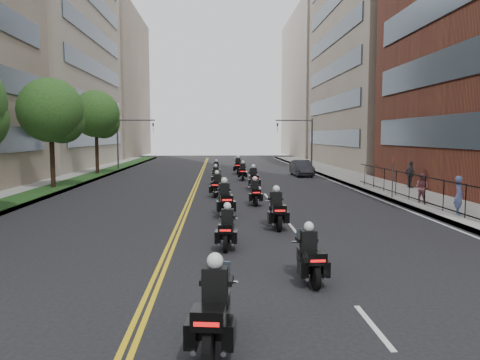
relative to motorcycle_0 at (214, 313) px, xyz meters
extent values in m
plane|color=black|center=(-0.08, 0.84, -0.67)|extent=(160.00, 160.00, 0.00)
cube|color=gray|center=(11.92, 25.84, -0.60)|extent=(4.00, 90.00, 0.15)
cube|color=gray|center=(-12.08, 25.84, -0.60)|extent=(4.00, 90.00, 0.15)
cube|color=#183C15|center=(-11.28, 25.84, -0.50)|extent=(2.00, 90.00, 0.04)
cube|color=#333F4C|center=(13.87, 17.84, 2.83)|extent=(0.12, 25.80, 1.80)
cube|color=#333F4C|center=(13.87, 17.84, 6.83)|extent=(0.12, 25.80, 1.80)
cube|color=gray|center=(21.42, 48.84, 14.33)|extent=(15.00, 28.00, 30.00)
cube|color=#333F4C|center=(13.87, 48.84, 2.83)|extent=(0.12, 24.08, 1.80)
cube|color=#333F4C|center=(13.87, 48.84, 6.83)|extent=(0.12, 24.08, 1.80)
cube|color=#333F4C|center=(13.87, 48.84, 10.83)|extent=(0.12, 24.08, 1.80)
cube|color=#333F4C|center=(13.87, 48.84, 14.83)|extent=(0.12, 24.08, 1.80)
cube|color=#333F4C|center=(13.87, 48.84, 18.83)|extent=(0.12, 24.08, 1.80)
cube|color=#AC9E8B|center=(21.42, 78.84, 12.33)|extent=(15.00, 28.00, 26.00)
cube|color=#AC9E8B|center=(-22.08, 48.84, 16.33)|extent=(16.00, 28.00, 34.00)
cube|color=#333F4C|center=(-14.03, 48.84, 2.83)|extent=(0.12, 24.08, 1.80)
cube|color=#333F4C|center=(-14.03, 48.84, 6.83)|extent=(0.12, 24.08, 1.80)
cube|color=#333F4C|center=(-14.03, 48.84, 10.83)|extent=(0.12, 24.08, 1.80)
cube|color=#333F4C|center=(-14.03, 48.84, 14.83)|extent=(0.12, 24.08, 1.80)
cube|color=gray|center=(-22.08, 78.84, 12.33)|extent=(16.00, 28.00, 26.00)
cube|color=black|center=(10.92, 12.84, 0.93)|extent=(0.05, 28.00, 0.05)
cube|color=black|center=(10.92, 12.84, -0.37)|extent=(0.05, 28.00, 0.05)
cylinder|color=#311E16|center=(-11.28, 24.84, 1.88)|extent=(0.32, 0.32, 5.11)
sphere|color=#1D4C19|center=(-11.28, 24.84, 4.80)|extent=(4.40, 4.40, 4.40)
sphere|color=#1D4C19|center=(-10.68, 25.24, 4.07)|extent=(3.08, 3.08, 3.08)
cylinder|color=#311E16|center=(-11.28, 36.84, 2.02)|extent=(0.32, 0.32, 5.39)
sphere|color=#1D4C19|center=(-11.28, 36.84, 5.10)|extent=(4.40, 4.40, 4.40)
sphere|color=#1D4C19|center=(-10.68, 37.24, 4.33)|extent=(3.08, 3.08, 3.08)
cylinder|color=#3F3F44|center=(10.42, 42.84, 2.13)|extent=(0.18, 0.18, 5.60)
cylinder|color=#3F3F44|center=(8.42, 42.84, 4.73)|extent=(4.00, 0.14, 0.14)
imported|color=black|center=(6.62, 42.84, 3.93)|extent=(0.16, 0.20, 1.00)
cylinder|color=#3F3F44|center=(-10.58, 42.84, 2.13)|extent=(0.18, 0.18, 5.60)
cylinder|color=#3F3F44|center=(-8.58, 42.84, 4.73)|extent=(4.00, 0.14, 0.14)
imported|color=black|center=(-6.78, 42.84, 3.93)|extent=(0.16, 0.20, 1.00)
cylinder|color=black|center=(-0.09, -0.72, -0.33)|extent=(0.22, 0.70, 0.69)
cylinder|color=black|center=(0.11, 0.89, -0.33)|extent=(0.22, 0.70, 0.69)
cube|color=black|center=(0.01, 0.08, -0.05)|extent=(0.59, 1.41, 0.40)
cube|color=silver|center=(0.02, 0.13, -0.28)|extent=(0.45, 0.60, 0.30)
cube|color=black|center=(-0.09, -0.72, 0.20)|extent=(0.57, 0.49, 0.32)
cube|color=red|center=(-0.11, -0.93, 0.18)|extent=(0.41, 0.08, 0.07)
cube|color=black|center=(0.02, 0.13, 0.46)|extent=(0.48, 0.34, 0.63)
sphere|color=silver|center=(0.02, 0.14, 0.89)|extent=(0.29, 0.29, 0.29)
cylinder|color=black|center=(2.45, 3.10, -0.36)|extent=(0.15, 0.63, 0.62)
cylinder|color=black|center=(2.39, 4.56, -0.36)|extent=(0.15, 0.63, 0.62)
cube|color=black|center=(2.42, 3.83, -0.11)|extent=(0.43, 1.25, 0.37)
cube|color=silver|center=(2.42, 3.87, -0.32)|extent=(0.37, 0.52, 0.27)
cube|color=black|center=(2.45, 3.10, 0.11)|extent=(0.49, 0.40, 0.29)
cube|color=red|center=(2.46, 2.90, 0.10)|extent=(0.37, 0.04, 0.06)
cube|color=black|center=(2.42, 3.87, 0.35)|extent=(0.41, 0.27, 0.57)
sphere|color=silver|center=(2.42, 3.88, 0.74)|extent=(0.27, 0.27, 0.27)
cylinder|color=black|center=(0.33, 6.85, -0.37)|extent=(0.18, 0.62, 0.62)
cylinder|color=black|center=(0.46, 8.29, -0.37)|extent=(0.18, 0.62, 0.62)
cube|color=black|center=(0.40, 7.57, -0.11)|extent=(0.49, 1.25, 0.36)
cube|color=silver|center=(0.40, 7.62, -0.32)|extent=(0.39, 0.53, 0.27)
cube|color=black|center=(0.33, 6.85, 0.10)|extent=(0.50, 0.42, 0.29)
cube|color=red|center=(0.31, 6.66, 0.09)|extent=(0.36, 0.06, 0.06)
cube|color=black|center=(0.40, 7.62, 0.34)|extent=(0.42, 0.29, 0.56)
sphere|color=silver|center=(0.40, 7.63, 0.72)|extent=(0.26, 0.26, 0.26)
cylinder|color=black|center=(2.48, 10.04, -0.32)|extent=(0.15, 0.70, 0.70)
cylinder|color=black|center=(2.46, 11.68, -0.32)|extent=(0.15, 0.70, 0.70)
cube|color=black|center=(2.47, 10.86, -0.04)|extent=(0.45, 1.39, 0.41)
cube|color=silver|center=(2.47, 10.91, -0.27)|extent=(0.40, 0.57, 0.31)
cube|color=black|center=(2.48, 10.04, 0.21)|extent=(0.54, 0.44, 0.33)
cube|color=red|center=(2.48, 9.82, 0.19)|extent=(0.41, 0.04, 0.07)
cube|color=black|center=(2.47, 10.91, 0.48)|extent=(0.46, 0.29, 0.64)
sphere|color=silver|center=(2.47, 10.92, 0.91)|extent=(0.30, 0.30, 0.30)
cylinder|color=black|center=(0.48, 12.86, -0.31)|extent=(0.22, 0.74, 0.73)
cylinder|color=black|center=(0.32, 14.58, -0.31)|extent=(0.22, 0.74, 0.73)
cube|color=black|center=(0.40, 13.72, -0.01)|extent=(0.58, 1.49, 0.43)
cube|color=silver|center=(0.39, 13.77, -0.25)|extent=(0.46, 0.63, 0.32)
cube|color=black|center=(0.48, 12.86, 0.25)|extent=(0.60, 0.50, 0.34)
cube|color=red|center=(0.50, 12.64, 0.23)|extent=(0.43, 0.07, 0.08)
cube|color=black|center=(0.39, 13.77, 0.53)|extent=(0.50, 0.34, 0.67)
sphere|color=silver|center=(0.39, 13.79, 0.99)|extent=(0.31, 0.31, 0.31)
cylinder|color=black|center=(2.11, 16.53, -0.36)|extent=(0.13, 0.63, 0.63)
cylinder|color=black|center=(2.11, 18.00, -0.36)|extent=(0.13, 0.63, 0.63)
cube|color=black|center=(2.11, 17.26, -0.10)|extent=(0.39, 1.24, 0.37)
cube|color=silver|center=(2.11, 17.31, -0.32)|extent=(0.35, 0.51, 0.28)
cube|color=black|center=(2.11, 16.53, 0.12)|extent=(0.48, 0.39, 0.29)
cube|color=red|center=(2.11, 16.33, 0.10)|extent=(0.37, 0.03, 0.06)
cube|color=black|center=(2.11, 17.31, 0.36)|extent=(0.40, 0.26, 0.57)
sphere|color=silver|center=(2.11, 17.32, 0.74)|extent=(0.27, 0.27, 0.27)
cylinder|color=black|center=(-0.06, 20.11, -0.35)|extent=(0.22, 0.66, 0.65)
cylinder|color=black|center=(0.14, 21.63, -0.35)|extent=(0.22, 0.66, 0.65)
cube|color=black|center=(0.04, 20.87, -0.08)|extent=(0.56, 1.34, 0.38)
cube|color=silver|center=(0.05, 20.92, -0.30)|extent=(0.43, 0.57, 0.29)
cube|color=black|center=(-0.06, 20.11, 0.15)|extent=(0.55, 0.46, 0.31)
cube|color=red|center=(-0.08, 19.91, 0.13)|extent=(0.38, 0.08, 0.07)
cube|color=black|center=(0.05, 20.92, 0.40)|extent=(0.45, 0.32, 0.59)
sphere|color=silver|center=(0.05, 20.93, 0.80)|extent=(0.28, 0.28, 0.28)
cylinder|color=black|center=(2.61, 23.61, -0.32)|extent=(0.17, 0.72, 0.71)
cylinder|color=black|center=(2.56, 25.28, -0.32)|extent=(0.17, 0.72, 0.71)
cube|color=black|center=(2.59, 24.44, -0.02)|extent=(0.48, 1.43, 0.42)
cube|color=silver|center=(2.58, 24.50, -0.27)|extent=(0.41, 0.59, 0.31)
cube|color=black|center=(2.61, 23.61, 0.23)|extent=(0.56, 0.46, 0.34)
cube|color=red|center=(2.62, 23.39, 0.21)|extent=(0.42, 0.04, 0.07)
cube|color=black|center=(2.58, 24.50, 0.50)|extent=(0.47, 0.31, 0.65)
sphere|color=silver|center=(2.58, 24.51, 0.94)|extent=(0.30, 0.30, 0.30)
cylinder|color=black|center=(-0.01, 26.80, -0.35)|extent=(0.16, 0.65, 0.64)
cylinder|color=black|center=(-0.07, 28.31, -0.35)|extent=(0.16, 0.65, 0.64)
cube|color=black|center=(-0.04, 27.56, -0.09)|extent=(0.45, 1.29, 0.38)
cube|color=silver|center=(-0.04, 27.60, -0.30)|extent=(0.38, 0.54, 0.28)
cube|color=black|center=(-0.01, 26.80, 0.14)|extent=(0.51, 0.42, 0.30)
cube|color=red|center=(0.00, 26.60, 0.12)|extent=(0.38, 0.04, 0.07)
cube|color=black|center=(-0.04, 27.60, 0.39)|extent=(0.43, 0.28, 0.59)
sphere|color=silver|center=(-0.04, 27.61, 0.78)|extent=(0.27, 0.27, 0.27)
cylinder|color=black|center=(2.16, 30.49, -0.34)|extent=(0.20, 0.68, 0.67)
cylinder|color=black|center=(2.31, 32.05, -0.34)|extent=(0.20, 0.68, 0.67)
cube|color=black|center=(2.23, 31.27, -0.07)|extent=(0.54, 1.36, 0.39)
cube|color=silver|center=(2.24, 31.32, -0.29)|extent=(0.42, 0.57, 0.29)
cube|color=black|center=(2.16, 30.49, 0.17)|extent=(0.55, 0.46, 0.31)
cube|color=red|center=(2.14, 30.28, 0.15)|extent=(0.39, 0.07, 0.07)
cube|color=black|center=(2.24, 31.32, 0.42)|extent=(0.46, 0.31, 0.61)
sphere|color=silver|center=(2.24, 31.33, 0.83)|extent=(0.28, 0.28, 0.28)
cylinder|color=black|center=(-0.04, 33.96, -0.35)|extent=(0.15, 0.65, 0.64)
cylinder|color=black|center=(0.00, 35.48, -0.35)|extent=(0.15, 0.65, 0.64)
cube|color=black|center=(-0.02, 34.72, -0.09)|extent=(0.43, 1.29, 0.38)
cube|color=silver|center=(-0.02, 34.77, -0.30)|extent=(0.37, 0.53, 0.28)
cube|color=black|center=(-0.04, 33.96, 0.14)|extent=(0.50, 0.41, 0.30)
cube|color=red|center=(-0.05, 33.77, 0.12)|extent=(0.38, 0.04, 0.07)
cube|color=black|center=(-0.02, 34.77, 0.39)|extent=(0.42, 0.28, 0.59)
sphere|color=silver|center=(-0.02, 34.78, 0.78)|extent=(0.27, 0.27, 0.27)
cylinder|color=black|center=(2.03, 37.03, -0.31)|extent=(0.21, 0.75, 0.73)
cylinder|color=black|center=(2.18, 38.75, -0.31)|extent=(0.21, 0.75, 0.73)
cube|color=black|center=(2.11, 37.89, 0.00)|extent=(0.58, 1.49, 0.43)
cube|color=silver|center=(2.11, 37.95, -0.25)|extent=(0.46, 0.63, 0.32)
cube|color=black|center=(2.03, 37.03, 0.26)|extent=(0.60, 0.50, 0.35)
cube|color=red|center=(2.01, 36.81, 0.23)|extent=(0.43, 0.07, 0.08)
cube|color=black|center=(2.11, 37.95, 0.54)|extent=(0.50, 0.34, 0.67)
sphere|color=silver|center=(2.11, 37.96, 0.99)|extent=(0.31, 0.31, 0.31)
imported|color=black|center=(7.92, 35.13, 0.06)|extent=(1.71, 4.49, 1.46)
imported|color=#55639D|center=(11.12, 12.78, 0.36)|extent=(0.58, 0.73, 1.77)
imported|color=#8B4C4F|center=(11.12, 16.64, 0.27)|extent=(0.93, 0.98, 1.59)
imported|color=#45444C|center=(13.42, 23.67, 0.40)|extent=(0.59, 1.13, 1.84)
camera|label=1|loc=(0.06, -7.91, 3.08)|focal=35.00mm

